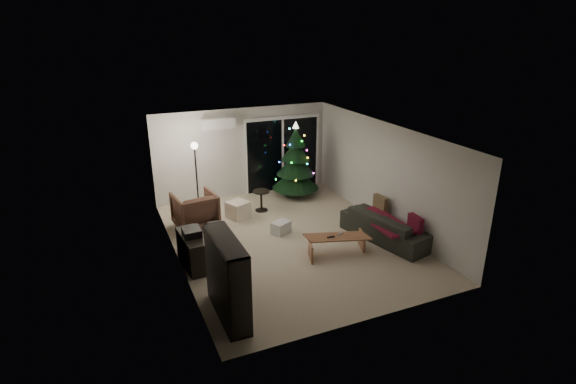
# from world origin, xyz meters

# --- Properties ---
(room) EXTENTS (6.50, 7.51, 2.60)m
(room) POSITION_xyz_m (0.46, 1.49, 1.02)
(room) COLOR beige
(room) RESTS_ON ground
(bookshelf) EXTENTS (0.68, 1.47, 1.42)m
(bookshelf) POSITION_xyz_m (-2.25, -2.19, 0.71)
(bookshelf) COLOR black
(bookshelf) RESTS_ON floor
(media_cabinet) EXTENTS (0.48, 1.12, 0.68)m
(media_cabinet) POSITION_xyz_m (-2.25, -0.30, 0.34)
(media_cabinet) COLOR black
(media_cabinet) RESTS_ON floor
(stereo) EXTENTS (0.35, 0.41, 0.15)m
(stereo) POSITION_xyz_m (-2.25, -0.30, 0.76)
(stereo) COLOR black
(stereo) RESTS_ON media_cabinet
(armchair) EXTENTS (1.05, 1.07, 0.88)m
(armchair) POSITION_xyz_m (-1.80, 1.52, 0.44)
(armchair) COLOR brown
(armchair) RESTS_ON floor
(ottoman) EXTENTS (0.63, 0.63, 0.43)m
(ottoman) POSITION_xyz_m (-0.68, 1.68, 0.22)
(ottoman) COLOR silver
(ottoman) RESTS_ON floor
(cardboard_box_a) EXTENTS (0.41, 0.34, 0.27)m
(cardboard_box_a) POSITION_xyz_m (-1.44, 0.98, 0.13)
(cardboard_box_a) COLOR silver
(cardboard_box_a) RESTS_ON floor
(cardboard_box_b) EXTENTS (0.51, 0.46, 0.29)m
(cardboard_box_b) POSITION_xyz_m (-0.04, 0.39, 0.15)
(cardboard_box_b) COLOR silver
(cardboard_box_b) RESTS_ON floor
(side_table) EXTENTS (0.57, 0.57, 0.55)m
(side_table) POSITION_xyz_m (0.02, 1.88, 0.28)
(side_table) COLOR black
(side_table) RESTS_ON floor
(floor_lamp) EXTENTS (0.30, 0.30, 1.87)m
(floor_lamp) POSITION_xyz_m (-1.55, 2.27, 0.94)
(floor_lamp) COLOR black
(floor_lamp) RESTS_ON floor
(sofa) EXTENTS (1.35, 2.34, 0.64)m
(sofa) POSITION_xyz_m (2.05, -0.85, 0.32)
(sofa) COLOR #2A2D24
(sofa) RESTS_ON floor
(sofa_throw) EXTENTS (0.69, 1.58, 0.05)m
(sofa_throw) POSITION_xyz_m (1.95, -0.85, 0.46)
(sofa_throw) COLOR maroon
(sofa_throw) RESTS_ON sofa
(cushion_a) EXTENTS (0.16, 0.43, 0.42)m
(cushion_a) POSITION_xyz_m (2.30, -0.20, 0.58)
(cushion_a) COLOR #8B7454
(cushion_a) RESTS_ON sofa
(cushion_b) EXTENTS (0.16, 0.43, 0.42)m
(cushion_b) POSITION_xyz_m (2.30, -1.50, 0.58)
(cushion_b) COLOR maroon
(cushion_b) RESTS_ON sofa
(coffee_table) EXTENTS (1.39, 0.84, 0.41)m
(coffee_table) POSITION_xyz_m (0.67, -1.02, 0.21)
(coffee_table) COLOR #9B6249
(coffee_table) RESTS_ON floor
(remote_a) EXTENTS (0.16, 0.05, 0.02)m
(remote_a) POSITION_xyz_m (0.52, -1.02, 0.43)
(remote_a) COLOR black
(remote_a) RESTS_ON coffee_table
(remote_b) EXTENTS (0.16, 0.09, 0.02)m
(remote_b) POSITION_xyz_m (0.77, -0.97, 0.43)
(remote_b) COLOR slate
(remote_b) RESTS_ON coffee_table
(christmas_tree) EXTENTS (1.48, 1.48, 2.15)m
(christmas_tree) POSITION_xyz_m (1.31, 2.54, 1.08)
(christmas_tree) COLOR #173D20
(christmas_tree) RESTS_ON floor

